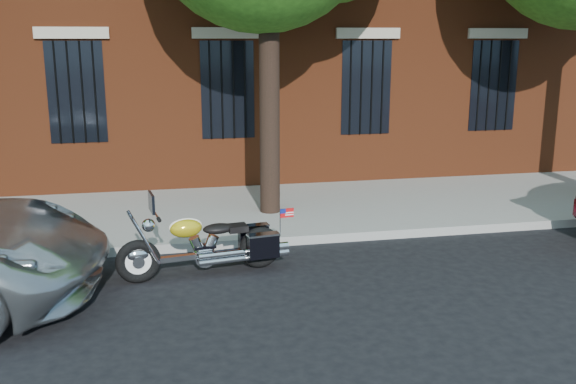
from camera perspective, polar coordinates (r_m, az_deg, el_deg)
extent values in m
plane|color=black|center=(9.03, -1.50, -7.56)|extent=(120.00, 120.00, 0.00)
cube|color=gray|center=(10.29, -2.86, -4.45)|extent=(40.00, 0.16, 0.15)
cube|color=gray|center=(12.08, -4.23, -1.75)|extent=(40.00, 3.60, 0.15)
cube|color=black|center=(13.53, -5.41, 9.02)|extent=(1.10, 0.14, 2.00)
cube|color=#B2A893|center=(13.46, -5.51, 13.89)|extent=(1.40, 0.20, 0.22)
cylinder|color=black|center=(13.45, -5.38, 8.99)|extent=(0.04, 0.04, 2.00)
cylinder|color=black|center=(11.40, -1.67, 9.75)|extent=(0.36, 0.36, 5.00)
torus|color=black|center=(8.94, -13.18, -6.03)|extent=(0.62, 0.23, 0.61)
torus|color=black|center=(9.28, -2.49, -4.94)|extent=(0.62, 0.23, 0.61)
cylinder|color=white|center=(8.94, -13.18, -6.03)|extent=(0.46, 0.12, 0.46)
cylinder|color=white|center=(9.28, -2.49, -4.94)|extent=(0.46, 0.12, 0.46)
ellipsoid|color=white|center=(8.91, -13.21, -5.47)|extent=(0.33, 0.16, 0.18)
ellipsoid|color=gold|center=(9.25, -2.49, -4.30)|extent=(0.34, 0.17, 0.18)
cube|color=white|center=(9.08, -7.73, -5.61)|extent=(1.37, 0.29, 0.07)
cylinder|color=white|center=(9.10, -7.44, -5.69)|extent=(0.31, 0.21, 0.29)
cylinder|color=white|center=(9.05, -4.38, -5.66)|extent=(1.14, 0.25, 0.08)
ellipsoid|color=gold|center=(8.91, -9.07, -3.18)|extent=(0.48, 0.33, 0.26)
ellipsoid|color=black|center=(9.02, -6.21, -3.25)|extent=(0.48, 0.32, 0.14)
cube|color=black|center=(9.46, -3.09, -3.95)|extent=(0.45, 0.21, 0.35)
cube|color=black|center=(9.03, -2.20, -4.80)|extent=(0.45, 0.21, 0.35)
cylinder|color=white|center=(8.78, -11.76, -1.83)|extent=(0.14, 0.71, 0.03)
sphere|color=white|center=(8.81, -12.29, -2.91)|extent=(0.21, 0.21, 0.18)
cube|color=black|center=(8.74, -12.04, -0.92)|extent=(0.09, 0.37, 0.26)
cube|color=red|center=(8.97, -0.10, -1.88)|extent=(0.20, 0.04, 0.13)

